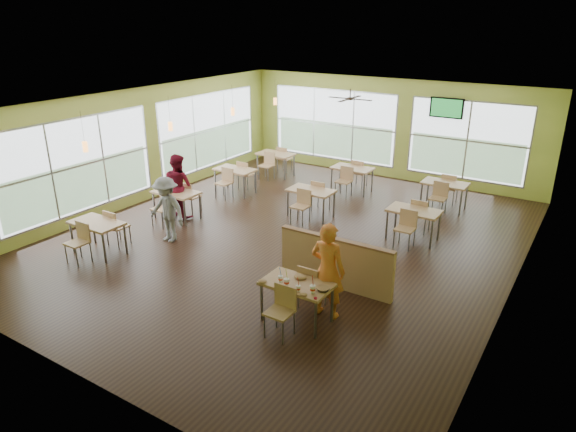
% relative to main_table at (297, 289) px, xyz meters
% --- Properties ---
extents(room, '(12.00, 12.04, 3.20)m').
position_rel_main_table_xyz_m(room, '(-2.00, 3.00, 0.97)').
color(room, black).
rests_on(room, ground).
extents(window_bays, '(9.24, 10.24, 2.38)m').
position_rel_main_table_xyz_m(window_bays, '(-4.65, 6.08, 0.85)').
color(window_bays, white).
rests_on(window_bays, room).
extents(main_table, '(1.22, 1.52, 0.87)m').
position_rel_main_table_xyz_m(main_table, '(0.00, 0.00, 0.00)').
color(main_table, tan).
rests_on(main_table, floor).
extents(half_wall_divider, '(2.40, 0.14, 1.04)m').
position_rel_main_table_xyz_m(half_wall_divider, '(0.00, 1.45, -0.11)').
color(half_wall_divider, tan).
rests_on(half_wall_divider, floor).
extents(dining_tables, '(6.92, 8.72, 0.87)m').
position_rel_main_table_xyz_m(dining_tables, '(-3.05, 4.71, -0.00)').
color(dining_tables, tan).
rests_on(dining_tables, floor).
extents(pendant_lights, '(0.11, 7.31, 0.86)m').
position_rel_main_table_xyz_m(pendant_lights, '(-5.20, 3.68, 1.82)').
color(pendant_lights, '#2D2119').
rests_on(pendant_lights, ceiling).
extents(ceiling_fan, '(1.25, 1.25, 0.29)m').
position_rel_main_table_xyz_m(ceiling_fan, '(-2.00, 6.00, 2.32)').
color(ceiling_fan, '#2D2119').
rests_on(ceiling_fan, ceiling).
extents(tv_backwall, '(1.00, 0.07, 0.60)m').
position_rel_main_table_xyz_m(tv_backwall, '(-0.20, 8.90, 1.82)').
color(tv_backwall, black).
rests_on(tv_backwall, wall_back).
extents(man_plaid, '(0.66, 0.44, 1.77)m').
position_rel_main_table_xyz_m(man_plaid, '(0.35, 0.46, 0.25)').
color(man_plaid, '#F44B1B').
rests_on(man_plaid, floor).
extents(patron_maroon, '(0.87, 0.70, 1.70)m').
position_rel_main_table_xyz_m(patron_maroon, '(-5.26, 2.66, 0.22)').
color(patron_maroon, '#5E0C1B').
rests_on(patron_maroon, floor).
extents(patron_grey, '(1.04, 0.61, 1.58)m').
position_rel_main_table_xyz_m(patron_grey, '(-4.36, 1.33, 0.16)').
color(patron_grey, slate).
rests_on(patron_grey, floor).
extents(cup_blue, '(0.08, 0.08, 0.31)m').
position_rel_main_table_xyz_m(cup_blue, '(-0.25, -0.13, 0.18)').
color(cup_blue, white).
rests_on(cup_blue, main_table).
extents(cup_yellow, '(0.10, 0.10, 0.36)m').
position_rel_main_table_xyz_m(cup_yellow, '(-0.09, -0.19, 0.19)').
color(cup_yellow, white).
rests_on(cup_yellow, main_table).
extents(cup_red_near, '(0.08, 0.08, 0.30)m').
position_rel_main_table_xyz_m(cup_red_near, '(0.17, -0.25, 0.18)').
color(cup_red_near, white).
rests_on(cup_red_near, main_table).
extents(cup_red_far, '(0.10, 0.10, 0.36)m').
position_rel_main_table_xyz_m(cup_red_far, '(0.40, -0.15, 0.19)').
color(cup_red_far, white).
rests_on(cup_red_far, main_table).
extents(food_basket, '(0.22, 0.22, 0.05)m').
position_rel_main_table_xyz_m(food_basket, '(0.50, 0.01, 0.15)').
color(food_basket, black).
rests_on(food_basket, main_table).
extents(ketchup_cup, '(0.05, 0.05, 0.02)m').
position_rel_main_table_xyz_m(ketchup_cup, '(0.53, -0.30, 0.13)').
color(ketchup_cup, '#A30D20').
rests_on(ketchup_cup, main_table).
extents(wrapper_left, '(0.17, 0.16, 0.04)m').
position_rel_main_table_xyz_m(wrapper_left, '(-0.51, -0.30, 0.14)').
color(wrapper_left, '#A97D51').
rests_on(wrapper_left, main_table).
extents(wrapper_mid, '(0.23, 0.21, 0.06)m').
position_rel_main_table_xyz_m(wrapper_mid, '(-0.04, 0.17, 0.15)').
color(wrapper_mid, '#A97D51').
rests_on(wrapper_mid, main_table).
extents(wrapper_right, '(0.15, 0.14, 0.03)m').
position_rel_main_table_xyz_m(wrapper_right, '(0.31, -0.30, 0.14)').
color(wrapper_right, '#A97D51').
rests_on(wrapper_right, main_table).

